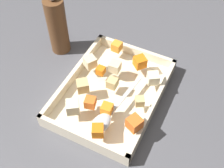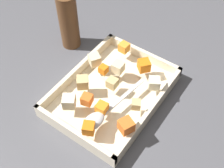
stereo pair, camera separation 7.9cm
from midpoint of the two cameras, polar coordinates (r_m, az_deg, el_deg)
The scene contains 18 objects.
ground_plane at distance 0.86m, azimuth 1.61°, elevation -3.06°, with size 4.00×4.00×0.00m, color #4C4C51.
baking_dish at distance 0.85m, azimuth 2.65°, elevation -2.01°, with size 0.36×0.27×0.05m.
carrot_chunk_corner_se at distance 0.91m, azimuth 4.86°, elevation 7.07°, with size 0.03×0.03×0.03m, color orange.
carrot_chunk_near_spoon at distance 0.76m, azimuth 0.96°, elevation -4.92°, with size 0.03×0.03×0.03m, color orange.
carrot_chunk_corner_sw at distance 0.78m, azimuth -2.08°, elevation -3.22°, with size 0.03×0.03×0.03m, color orange.
carrot_chunk_far_right at distance 0.74m, azimuth 5.90°, elevation -8.35°, with size 0.03×0.03×0.03m, color orange.
carrot_chunk_mid_left at distance 0.85m, azimuth 0.95°, elevation 2.75°, with size 0.02×0.02×0.02m, color orange.
carrot_chunk_front_center at distance 0.86m, azimuth 8.91°, elevation 3.49°, with size 0.03×0.03×0.03m, color orange.
carrot_chunk_near_right at distance 0.73m, azimuth -1.50°, elevation -8.85°, with size 0.03×0.03×0.03m, color orange.
potato_chunk_rim_edge at distance 0.83m, azimuth 11.01°, elevation 0.02°, with size 0.03×0.03×0.03m, color beige.
potato_chunk_back_center at distance 0.78m, azimuth -5.58°, elevation -3.62°, with size 0.03×0.03×0.03m, color beige.
potato_chunk_heap_side at distance 0.85m, azimuth 3.84°, elevation 3.14°, with size 0.03×0.03×0.03m, color beige.
potato_chunk_corner_ne at distance 0.78m, azimuth 7.67°, elevation -4.18°, with size 0.02×0.02×0.02m, color tan.
potato_chunk_under_handle at distance 0.81m, azimuth -3.04°, elevation 0.18°, with size 0.03×0.03×0.03m, color tan.
potato_chunk_mid_right at distance 0.87m, azimuth -0.85°, elevation 4.65°, with size 0.03×0.03×0.03m, color beige.
potato_chunk_near_left at distance 0.82m, azimuth 2.83°, elevation 0.05°, with size 0.03×0.03×0.03m, color tan.
serving_spoon at distance 0.75m, azimuth 0.02°, elevation -6.98°, with size 0.24×0.06×0.02m.
pepper_mill at distance 0.95m, azimuth -6.17°, elevation 12.10°, with size 0.06×0.06×0.22m.
Camera 2 is at (0.40, 0.30, 0.69)m, focal length 46.53 mm.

